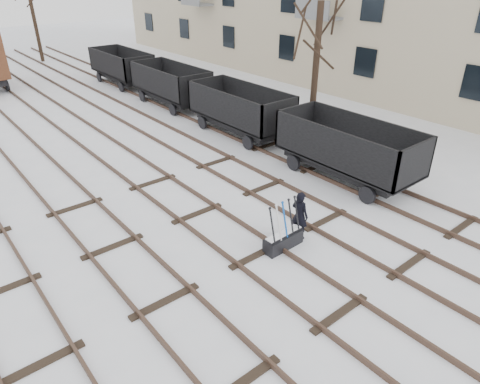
# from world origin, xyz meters

# --- Properties ---
(ground) EXTENTS (120.00, 120.00, 0.00)m
(ground) POSITION_xyz_m (0.00, 0.00, 0.00)
(ground) COLOR white
(ground) RESTS_ON ground
(tracks) EXTENTS (13.90, 52.00, 0.16)m
(tracks) POSITION_xyz_m (-0.00, 13.67, 0.07)
(tracks) COLOR black
(tracks) RESTS_ON ground
(ground_frame) EXTENTS (1.31, 0.46, 1.49)m
(ground_frame) POSITION_xyz_m (0.89, -0.17, 0.28)
(ground_frame) COLOR black
(ground_frame) RESTS_ON ground
(worker) EXTENTS (0.44, 0.61, 1.55)m
(worker) POSITION_xyz_m (1.64, -0.07, 0.77)
(worker) COLOR black
(worker) RESTS_ON ground
(freight_wagon_a) EXTENTS (2.22, 5.55, 2.27)m
(freight_wagon_a) POSITION_xyz_m (6.00, 1.66, 0.87)
(freight_wagon_a) COLOR black
(freight_wagon_a) RESTS_ON ground
(freight_wagon_b) EXTENTS (2.22, 5.55, 2.27)m
(freight_wagon_b) POSITION_xyz_m (6.00, 8.06, 0.87)
(freight_wagon_b) COLOR black
(freight_wagon_b) RESTS_ON ground
(freight_wagon_c) EXTENTS (2.22, 5.55, 2.27)m
(freight_wagon_c) POSITION_xyz_m (6.00, 14.46, 0.87)
(freight_wagon_c) COLOR black
(freight_wagon_c) RESTS_ON ground
(freight_wagon_d) EXTENTS (2.22, 5.55, 2.27)m
(freight_wagon_d) POSITION_xyz_m (6.00, 20.86, 0.87)
(freight_wagon_d) COLOR black
(freight_wagon_d) RESTS_ON ground
(tree_near) EXTENTS (0.30, 0.30, 6.03)m
(tree_near) POSITION_xyz_m (8.63, 5.81, 3.02)
(tree_near) COLOR black
(tree_near) RESTS_ON ground
(tree_far_right) EXTENTS (0.30, 0.30, 7.27)m
(tree_far_right) POSITION_xyz_m (4.21, 32.85, 3.64)
(tree_far_right) COLOR black
(tree_far_right) RESTS_ON ground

